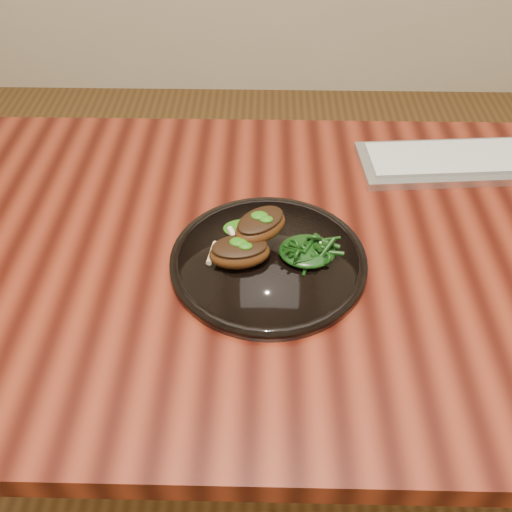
{
  "coord_description": "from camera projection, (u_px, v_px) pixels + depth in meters",
  "views": [
    {
      "loc": [
        -0.1,
        -0.68,
        1.37
      ],
      "look_at": [
        -0.11,
        -0.06,
        0.78
      ],
      "focal_mm": 40.0,
      "sensor_mm": 36.0,
      "label": 1
    }
  ],
  "objects": [
    {
      "name": "herb_smear",
      "position": [
        245.0,
        228.0,
        0.93
      ],
      "size": [
        0.07,
        0.05,
        0.0
      ],
      "primitive_type": "ellipsoid",
      "color": "#134B08",
      "rests_on": "plate"
    },
    {
      "name": "lamb_chop_back",
      "position": [
        260.0,
        225.0,
        0.88
      ],
      "size": [
        0.11,
        0.11,
        0.04
      ],
      "color": "#47240D",
      "rests_on": "plate"
    },
    {
      "name": "greens_heap",
      "position": [
        308.0,
        248.0,
        0.87
      ],
      "size": [
        0.09,
        0.08,
        0.03
      ],
      "color": "black",
      "rests_on": "plate"
    },
    {
      "name": "keyboard",
      "position": [
        483.0,
        160.0,
        1.09
      ],
      "size": [
        0.48,
        0.18,
        0.02
      ],
      "color": "#B8BABD",
      "rests_on": "desk"
    },
    {
      "name": "desk",
      "position": [
        321.0,
        282.0,
        0.98
      ],
      "size": [
        1.6,
        0.8,
        0.75
      ],
      "color": "black",
      "rests_on": "ground"
    },
    {
      "name": "plate",
      "position": [
        268.0,
        261.0,
        0.89
      ],
      "size": [
        0.31,
        0.31,
        0.02
      ],
      "color": "black",
      "rests_on": "desk"
    },
    {
      "name": "lamb_chop_front",
      "position": [
        239.0,
        252.0,
        0.86
      ],
      "size": [
        0.1,
        0.08,
        0.04
      ],
      "color": "#47240D",
      "rests_on": "plate"
    }
  ]
}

